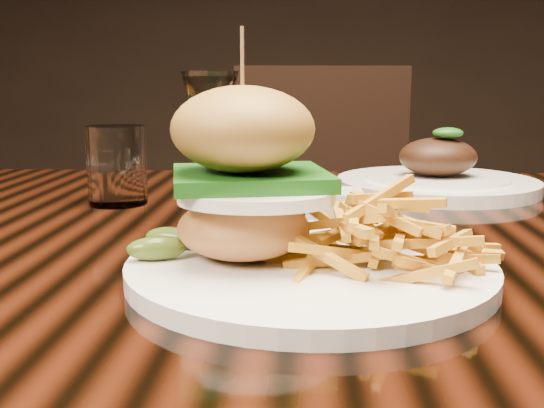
# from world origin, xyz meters

# --- Properties ---
(dining_table) EXTENTS (1.60, 0.90, 0.75)m
(dining_table) POSITION_xyz_m (0.00, 0.00, 0.67)
(dining_table) COLOR black
(dining_table) RESTS_ON ground
(burger_plate) EXTENTS (0.31, 0.30, 0.20)m
(burger_plate) POSITION_xyz_m (-0.03, -0.18, 0.80)
(burger_plate) COLOR white
(burger_plate) RESTS_ON dining_table
(ramekin) EXTENTS (0.08, 0.08, 0.03)m
(ramekin) POSITION_xyz_m (0.01, 0.06, 0.77)
(ramekin) COLOR white
(ramekin) RESTS_ON dining_table
(wine_glass) EXTENTS (0.06, 0.06, 0.17)m
(wine_glass) POSITION_xyz_m (-0.13, 0.01, 0.88)
(wine_glass) COLOR white
(wine_glass) RESTS_ON dining_table
(water_tumbler) EXTENTS (0.08, 0.08, 0.10)m
(water_tumbler) POSITION_xyz_m (-0.28, 0.13, 0.80)
(water_tumbler) COLOR white
(water_tumbler) RESTS_ON dining_table
(far_dish) EXTENTS (0.30, 0.30, 0.09)m
(far_dish) POSITION_xyz_m (0.17, 0.25, 0.77)
(far_dish) COLOR white
(far_dish) RESTS_ON dining_table
(chair_far) EXTENTS (0.49, 0.50, 0.95)m
(chair_far) POSITION_xyz_m (0.02, 0.89, 0.54)
(chair_far) COLOR black
(chair_far) RESTS_ON ground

